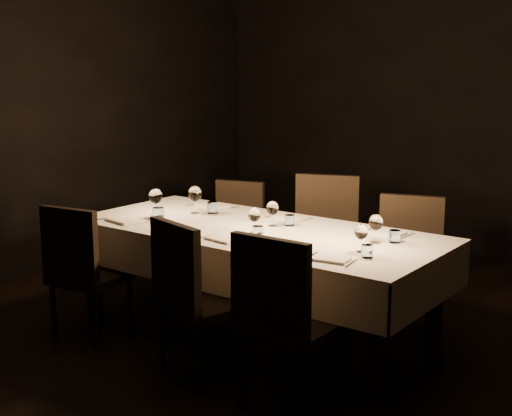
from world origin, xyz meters
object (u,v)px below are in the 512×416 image
Objects in this scene: chair_near_center at (193,293)px; chair_far_right at (408,257)px; chair_near_right at (283,315)px; chair_near_left at (82,266)px; dining_table at (256,239)px; chair_far_left at (235,229)px; chair_far_center at (324,238)px.

chair_near_center is 1.03× the size of chair_far_right.
chair_far_right is at bearing -91.06° from chair_near_right.
chair_near_center is 1.64m from chair_far_right.
chair_near_left is at bearing -154.53° from chair_far_right.
chair_near_left reaches higher than dining_table.
dining_table is 1.07m from chair_near_right.
chair_far_left is at bearing 135.23° from dining_table.
chair_near_right is (1.64, -0.03, 0.02)m from chair_near_left.
chair_far_left is 0.87× the size of chair_far_center.
chair_near_left is 0.99× the size of chair_far_right.
chair_near_left is 2.23m from chair_far_right.
chair_near_right is at bearing -60.78° from chair_far_left.
chair_far_right reaches higher than chair_far_left.
chair_far_left is at bearing -44.18° from chair_near_center.
chair_far_center reaches higher than chair_far_right.
chair_far_left is (-0.92, 1.56, -0.04)m from chair_near_center.
chair_near_left is 1.06× the size of chair_far_left.
chair_near_left is at bearing -1.57° from chair_near_right.
chair_far_right is at bearing -17.49° from chair_far_left.
chair_near_left is 1.79m from chair_far_center.
dining_table is at bearing -115.03° from chair_far_center.
chair_near_center is 1.52m from chair_far_center.
chair_far_center is (0.05, 0.78, -0.13)m from dining_table.
chair_far_left is (-0.82, 0.82, -0.20)m from dining_table.
chair_far_center is 0.69m from chair_far_right.
chair_far_left is 0.94× the size of chair_far_right.
chair_near_left is (-0.90, -0.73, -0.17)m from dining_table.
dining_table is 1.08m from chair_far_right.
chair_far_left is at bearing -45.88° from chair_near_right.
chair_near_right is 2.22m from chair_far_left.
chair_far_right is at bearing 45.67° from dining_table.
chair_far_center is at bearing -73.12° from chair_near_center.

